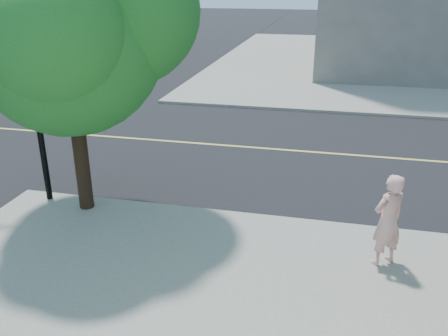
# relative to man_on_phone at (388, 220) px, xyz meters

# --- Properties ---
(ground) EXTENTS (140.00, 140.00, 0.00)m
(ground) POSITION_rel_man_on_phone_xyz_m (-7.06, 1.36, -0.97)
(ground) COLOR black
(ground) RESTS_ON ground
(road_ew) EXTENTS (140.00, 9.00, 0.01)m
(road_ew) POSITION_rel_man_on_phone_xyz_m (-7.06, 5.86, -0.97)
(road_ew) COLOR black
(road_ew) RESTS_ON ground
(man_on_phone) EXTENTS (0.74, 0.70, 1.71)m
(man_on_phone) POSITION_rel_man_on_phone_xyz_m (0.00, 0.00, 0.00)
(man_on_phone) COLOR #E6AAA4
(man_on_phone) RESTS_ON sidewalk_se
(street_tree) EXTENTS (4.75, 4.32, 6.31)m
(street_tree) POSITION_rel_man_on_phone_xyz_m (-6.12, 0.87, 3.22)
(street_tree) COLOR black
(street_tree) RESTS_ON sidewalk_se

